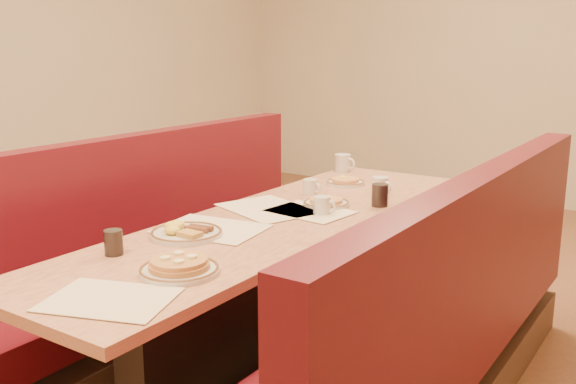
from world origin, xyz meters
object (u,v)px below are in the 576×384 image
Objects in this scene: coffee_mug_a at (322,205)px; booth_right at (430,342)px; eggs_plate at (185,232)px; diner_table at (276,299)px; soda_tumbler_mid at (380,195)px; pancake_plate at (179,267)px; booth_left at (159,270)px; soda_tumbler_near at (114,242)px; coffee_mug_d at (343,163)px; coffee_mug_c at (381,186)px; coffee_mug_b at (311,187)px.

booth_right is at bearing -19.97° from coffee_mug_a.
coffee_mug_a reaches higher than eggs_plate.
diner_table is 23.46× the size of soda_tumbler_mid.
diner_table is 9.28× the size of pancake_plate.
diner_table is 0.73m from booth_left.
booth_right reaches higher than soda_tumbler_near.
coffee_mug_d is 1.84m from soda_tumbler_near.
coffee_mug_d reaches higher than soda_tumbler_near.
booth_left is 1.01m from soda_tumbler_near.
soda_tumbler_near is (-0.33, 0.01, 0.03)m from pancake_plate.
coffee_mug_d is at bearing 157.86° from coffee_mug_c.
pancake_plate is (-0.60, -0.75, 0.41)m from booth_right.
booth_left reaches higher than coffee_mug_d.
coffee_mug_a is at bearing -45.85° from coffee_mug_b.
diner_table is 1.21m from coffee_mug_d.
booth_left is 18.32× the size of coffee_mug_d.
eggs_plate is (0.59, -0.42, 0.41)m from booth_left.
diner_table is 0.81m from coffee_mug_c.
eggs_plate is (-0.27, 0.33, -0.00)m from pancake_plate.
coffee_mug_a is at bearing 64.73° from eggs_plate.
coffee_mug_c is 1.08× the size of soda_tumbler_mid.
coffee_mug_d is (-0.41, 0.93, 0.01)m from coffee_mug_a.
soda_tumbler_near reaches higher than pancake_plate.
soda_tumbler_near is (0.53, -0.74, 0.43)m from booth_left.
coffee_mug_b is at bearing 37.63° from booth_left.
diner_table is 0.59m from eggs_plate.
coffee_mug_d reaches higher than coffee_mug_a.
booth_right is 24.25× the size of coffee_mug_b.
eggs_plate is 0.65m from coffee_mug_a.
coffee_mug_c is 1.24× the size of soda_tumbler_near.
booth_right is 1.05m from eggs_plate.
pancake_plate is 1.25m from coffee_mug_b.
eggs_plate is at bearing 79.70° from soda_tumbler_near.
booth_left is 24.25× the size of coffee_mug_b.
coffee_mug_a is (0.87, 0.17, 0.43)m from booth_left.
booth_left reaches higher than coffee_mug_a.
booth_left is 0.89m from coffee_mug_b.
coffee_mug_a is at bearing 164.18° from booth_right.
coffee_mug_d is (-0.41, 1.85, 0.03)m from pancake_plate.
soda_tumbler_mid is (0.28, 0.45, 0.43)m from diner_table.
booth_left reaches higher than pancake_plate.
coffee_mug_b is (-0.25, 0.31, -0.00)m from coffee_mug_a.
soda_tumbler_mid is at bearing 135.03° from booth_right.
pancake_plate is at bearing -49.91° from eggs_plate.
booth_left is at bearing 180.00° from booth_right.
coffee_mug_a is (0.01, 0.92, 0.02)m from pancake_plate.
pancake_plate is at bearing -2.10° from soda_tumbler_near.
coffee_mug_d reaches higher than coffee_mug_b.
booth_left is (-0.73, 0.00, -0.01)m from diner_table.
coffee_mug_c is at bearing 36.43° from booth_left.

